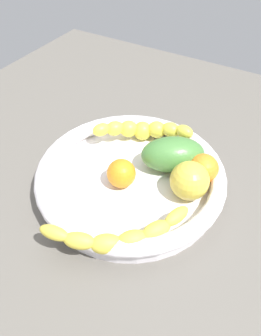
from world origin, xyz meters
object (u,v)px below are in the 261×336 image
(banana_draped_right, at_px, (118,236))
(orange_mid_left, at_px, (121,173))
(mango_green, at_px, (173,154))
(fruit_bowl, at_px, (130,177))
(banana_draped_left, at_px, (143,130))
(apple_yellow, at_px, (190,181))
(orange_front, at_px, (203,169))

(banana_draped_right, distance_m, orange_mid_left, 0.14)
(orange_mid_left, relative_size, mango_green, 0.44)
(fruit_bowl, relative_size, banana_draped_left, 1.87)
(banana_draped_right, bearing_deg, apple_yellow, -18.35)
(banana_draped_right, bearing_deg, banana_draped_left, 20.73)
(orange_mid_left, distance_m, apple_yellow, 0.13)
(banana_draped_right, height_order, apple_yellow, apple_yellow)
(fruit_bowl, distance_m, banana_draped_left, 0.13)
(banana_draped_right, distance_m, apple_yellow, 0.17)
(banana_draped_left, relative_size, apple_yellow, 2.71)
(fruit_bowl, height_order, orange_front, orange_front)
(fruit_bowl, distance_m, orange_mid_left, 0.03)
(orange_mid_left, bearing_deg, fruit_bowl, -24.09)
(banana_draped_left, bearing_deg, fruit_bowl, -162.14)
(orange_mid_left, bearing_deg, banana_draped_left, 11.96)
(orange_front, height_order, orange_mid_left, orange_front)
(fruit_bowl, xyz_separation_m, orange_mid_left, (-0.02, 0.01, 0.02))
(mango_green, distance_m, apple_yellow, 0.08)
(banana_draped_left, height_order, mango_green, mango_green)
(banana_draped_right, xyz_separation_m, mango_green, (0.21, 0.00, 0.01))
(fruit_bowl, distance_m, orange_front, 0.14)
(mango_green, height_order, apple_yellow, apple_yellow)
(orange_front, relative_size, apple_yellow, 0.81)
(banana_draped_right, relative_size, orange_front, 3.41)
(banana_draped_right, xyz_separation_m, orange_front, (0.21, -0.06, 0.00))
(banana_draped_left, distance_m, orange_mid_left, 0.14)
(fruit_bowl, height_order, banana_draped_right, banana_draped_right)
(banana_draped_left, xyz_separation_m, orange_front, (-0.05, -0.16, -0.00))
(orange_front, distance_m, apple_yellow, 0.05)
(banana_draped_left, xyz_separation_m, apple_yellow, (-0.10, -0.15, 0.01))
(banana_draped_right, height_order, orange_front, orange_front)
(banana_draped_left, xyz_separation_m, banana_draped_right, (-0.26, -0.10, -0.01))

